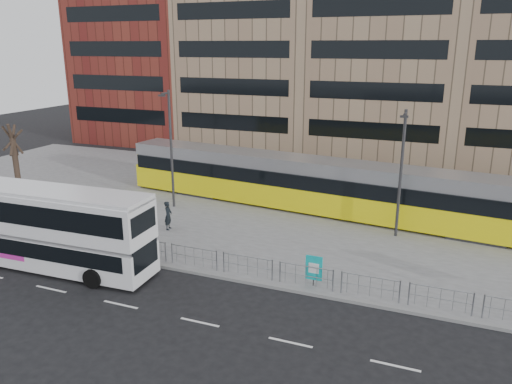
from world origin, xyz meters
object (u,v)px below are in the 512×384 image
at_px(tram, 324,186).
at_px(ad_panel, 314,268).
at_px(traffic_light_west, 53,203).
at_px(lamp_post_east, 401,169).
at_px(lamp_post_west, 171,145).
at_px(double_decker_bus, 54,226).
at_px(bare_tree, 10,122).
at_px(pedestrian, 168,215).

bearing_deg(tram, ad_panel, -71.57).
xyz_separation_m(traffic_light_west, lamp_post_east, (19.29, 7.25, 2.19)).
distance_m(ad_panel, traffic_light_west, 16.48).
bearing_deg(tram, traffic_light_west, -137.78).
height_order(ad_panel, lamp_post_west, lamp_post_west).
bearing_deg(tram, double_decker_bus, -121.34).
bearing_deg(lamp_post_east, ad_panel, -109.54).
bearing_deg(traffic_light_west, bare_tree, 146.60).
distance_m(double_decker_bus, bare_tree, 17.08).
height_order(tram, ad_panel, tram).
distance_m(double_decker_bus, traffic_light_west, 4.97).
xyz_separation_m(pedestrian, bare_tree, (-15.87, 3.41, 4.49)).
relative_size(ad_panel, bare_tree, 0.21).
xyz_separation_m(pedestrian, traffic_light_west, (-5.99, -3.20, 1.07)).
height_order(traffic_light_west, bare_tree, bare_tree).
bearing_deg(double_decker_bus, ad_panel, 9.93).
xyz_separation_m(pedestrian, lamp_post_west, (-2.07, 4.06, 3.56)).
bearing_deg(tram, lamp_post_west, -157.65).
bearing_deg(lamp_post_east, pedestrian, -163.06).
bearing_deg(lamp_post_east, tram, 150.84).
relative_size(tram, bare_tree, 4.19).
relative_size(double_decker_bus, lamp_post_east, 1.42).
bearing_deg(traffic_light_west, lamp_post_west, 62.00).
relative_size(pedestrian, lamp_post_west, 0.22).
xyz_separation_m(double_decker_bus, lamp_post_west, (0.46, 10.82, 2.30)).
distance_m(lamp_post_west, bare_tree, 13.85).
height_order(double_decker_bus, lamp_post_east, lamp_post_east).
bearing_deg(tram, lamp_post_east, -22.77).
height_order(ad_panel, traffic_light_west, traffic_light_west).
height_order(double_decker_bus, ad_panel, double_decker_bus).
distance_m(tram, lamp_post_east, 6.42).
xyz_separation_m(lamp_post_east, bare_tree, (-29.17, -0.64, 1.23)).
bearing_deg(bare_tree, lamp_post_west, 2.69).
xyz_separation_m(tram, pedestrian, (-8.09, -6.96, -0.91)).
distance_m(traffic_light_west, lamp_post_east, 20.72).
height_order(double_decker_bus, traffic_light_west, double_decker_bus).
bearing_deg(lamp_post_east, traffic_light_west, -159.40).
xyz_separation_m(ad_panel, traffic_light_west, (-16.42, 0.84, 1.08)).
bearing_deg(double_decker_bus, lamp_post_east, 32.37).
bearing_deg(ad_panel, bare_tree, 164.70).
xyz_separation_m(tram, lamp_post_west, (-10.16, -2.91, 2.65)).
relative_size(tram, lamp_post_west, 3.77).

